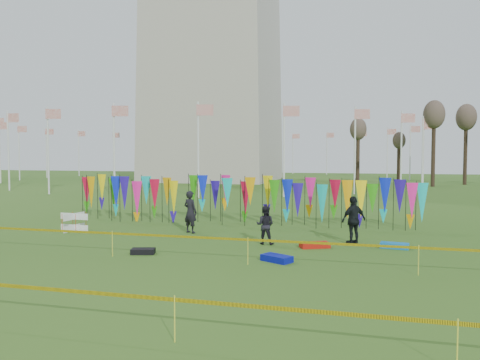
% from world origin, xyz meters
% --- Properties ---
extents(ground, '(160.00, 160.00, 0.00)m').
position_xyz_m(ground, '(0.00, 0.00, 0.00)').
color(ground, '#2B5016').
rests_on(ground, ground).
extents(flagpole_ring, '(57.40, 56.16, 8.00)m').
position_xyz_m(flagpole_ring, '(-14.00, 48.00, 4.00)').
color(flagpole_ring, silver).
rests_on(flagpole_ring, ground).
extents(banner_row, '(18.64, 0.64, 2.37)m').
position_xyz_m(banner_row, '(0.28, 7.30, 1.48)').
color(banner_row, black).
rests_on(banner_row, ground).
extents(caution_tape_near, '(26.00, 0.02, 0.90)m').
position_xyz_m(caution_tape_near, '(-0.22, -1.29, 0.78)').
color(caution_tape_near, yellow).
rests_on(caution_tape_near, ground).
extents(caution_tape_far, '(26.00, 0.02, 0.90)m').
position_xyz_m(caution_tape_far, '(-0.22, -7.75, 0.78)').
color(caution_tape_far, yellow).
rests_on(caution_tape_far, ground).
extents(box_kite, '(0.77, 0.77, 0.86)m').
position_xyz_m(box_kite, '(-6.50, 3.19, 0.43)').
color(box_kite, red).
rests_on(box_kite, ground).
extents(person_left, '(0.84, 0.74, 1.94)m').
position_xyz_m(person_left, '(-1.06, 4.12, 0.97)').
color(person_left, black).
rests_on(person_left, ground).
extents(person_mid, '(0.76, 0.48, 1.53)m').
position_xyz_m(person_mid, '(2.80, 2.33, 0.77)').
color(person_mid, black).
rests_on(person_mid, ground).
extents(person_right, '(1.27, 1.21, 1.92)m').
position_xyz_m(person_right, '(6.21, 3.30, 0.96)').
color(person_right, black).
rests_on(person_right, ground).
extents(kite_bag_blue, '(1.14, 0.95, 0.21)m').
position_xyz_m(kite_bag_blue, '(3.79, -0.58, 0.11)').
color(kite_bag_blue, '#09149E').
rests_on(kite_bag_blue, ground).
extents(kite_bag_red, '(1.23, 0.94, 0.20)m').
position_xyz_m(kite_bag_red, '(4.78, 2.11, 0.10)').
color(kite_bag_red, red).
rests_on(kite_bag_red, ground).
extents(kite_bag_black, '(0.93, 0.69, 0.19)m').
position_xyz_m(kite_bag_black, '(-1.08, -0.61, 0.10)').
color(kite_bag_black, black).
rests_on(kite_bag_black, ground).
extents(kite_bag_teal, '(1.10, 0.66, 0.20)m').
position_xyz_m(kite_bag_teal, '(7.74, 2.79, 0.10)').
color(kite_bag_teal, '#0E75C7').
rests_on(kite_bag_teal, ground).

